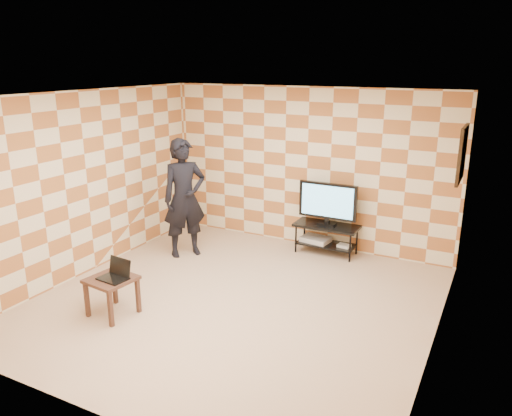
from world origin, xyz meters
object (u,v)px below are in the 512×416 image
object	(u,v)px
tv_stand	(326,232)
person	(184,198)
tv	(328,202)
side_table	(112,284)

from	to	relation	value
tv_stand	person	xyz separation A→B (m)	(-2.05, -1.10, 0.60)
tv_stand	tv	size ratio (longest dim) A/B	1.09
tv	side_table	distance (m)	3.67
tv_stand	side_table	distance (m)	3.64
tv	person	xyz separation A→B (m)	(-2.05, -1.09, 0.07)
person	side_table	bearing A→B (deg)	-132.47
tv	side_table	xyz separation A→B (m)	(-1.69, -3.22, -0.48)
tv	side_table	world-z (taller)	tv
tv_stand	side_table	world-z (taller)	same
side_table	tv_stand	bearing A→B (deg)	62.27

